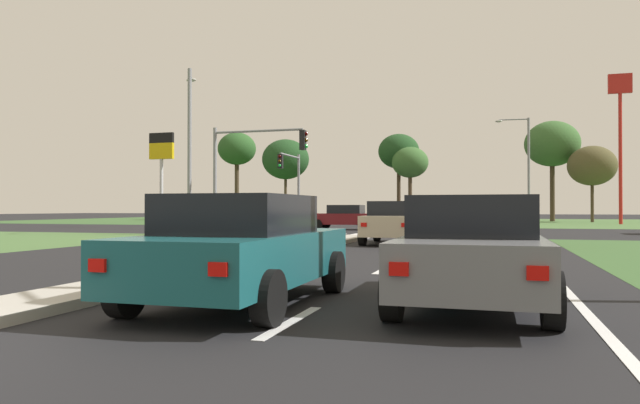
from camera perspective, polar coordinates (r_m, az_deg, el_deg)
ground_plane at (r=33.56m, az=6.65°, el=-2.85°), size 200.00×200.00×0.00m
grass_verge_far_left at (r=65.48m, az=-12.03°, el=-1.74°), size 35.00×35.00×0.01m
median_island_near at (r=15.21m, az=-5.70°, el=-5.29°), size 1.20×22.00×0.14m
median_island_far at (r=58.34m, az=10.84°, el=-1.82°), size 1.20×36.00×0.14m
lane_dash_near at (r=6.82m, az=-2.87°, el=-11.65°), size 0.14×2.00×0.01m
lane_dash_second at (r=12.58m, az=6.27°, el=-6.57°), size 0.14×2.00×0.01m
lane_dash_third at (r=18.50m, az=9.57°, el=-4.65°), size 0.14×2.00×0.01m
edge_line_right at (r=15.14m, az=20.79°, el=-5.52°), size 0.14×24.00×0.01m
stop_bar_near at (r=26.14m, az=12.26°, el=-3.46°), size 6.40×0.50×0.01m
crosswalk_bar_near at (r=30.39m, az=-7.06°, el=-3.07°), size 0.70×2.80×0.01m
crosswalk_bar_second at (r=29.95m, az=-5.04°, el=-3.11°), size 0.70×2.80×0.01m
crosswalk_bar_third at (r=29.55m, az=-2.96°, el=-3.14°), size 0.70×2.80×0.01m
crosswalk_bar_fourth at (r=29.19m, az=-0.83°, el=-3.18°), size 0.70×2.80×0.01m
crosswalk_bar_fifth at (r=28.87m, az=1.35°, el=-3.20°), size 0.70×2.80×0.01m
crosswalk_bar_sixth at (r=28.59m, az=3.58°, el=-3.23°), size 0.70×2.80×0.01m
crosswalk_bar_seventh at (r=28.36m, az=5.85°, el=-3.25°), size 0.70×2.80×0.01m
crosswalk_bar_eighth at (r=28.17m, az=8.15°, el=-3.26°), size 0.70×2.80×0.01m
car_red_near at (r=22.00m, az=16.02°, el=-1.88°), size 1.97×4.25×1.60m
car_teal_second at (r=8.05m, az=-7.65°, el=-4.50°), size 2.06×4.35×1.49m
car_grey_fourth at (r=8.15m, az=14.78°, el=-4.50°), size 1.95×4.64×1.47m
car_beige_fifth at (r=21.60m, az=7.27°, el=-1.97°), size 2.02×4.29×1.56m
car_maroon_sixth at (r=35.63m, az=2.40°, el=-1.48°), size 4.47×2.05×1.51m
traffic_signal_near_left at (r=28.92m, az=-6.97°, el=4.18°), size 5.00×0.32×5.36m
traffic_signal_far_left at (r=40.44m, az=-2.80°, el=2.57°), size 0.32×4.12×5.18m
street_lamp_second at (r=29.83m, az=-12.66°, el=5.79°), size 1.14×1.76×8.25m
street_lamp_third at (r=50.11m, az=19.51°, el=3.53°), size 2.71×0.42×8.65m
fastfood_pole_sign at (r=54.02m, az=27.36°, el=7.57°), size 1.80×0.40×12.33m
fuel_price_totem at (r=41.36m, az=-15.28°, el=4.18°), size 1.80×0.24×6.48m
treeline_near at (r=66.07m, az=-8.16°, el=5.11°), size 4.27×4.27×9.81m
treeline_second at (r=62.21m, az=-3.40°, el=4.18°), size 5.01×5.01×8.66m
treeline_third at (r=60.85m, az=7.73°, el=4.90°), size 4.22×4.22×9.00m
treeline_fourth at (r=59.08m, az=8.83°, el=3.81°), size 3.65×3.65×7.47m
treeline_fifth at (r=62.86m, az=21.81°, el=5.29°), size 5.35×5.35×10.04m
treeline_sixth at (r=60.20m, az=25.13°, el=3.23°), size 4.39×4.39×7.17m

